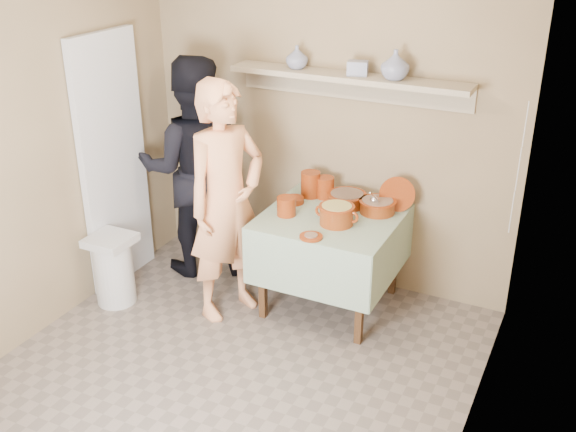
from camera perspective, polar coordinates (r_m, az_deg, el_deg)
The scene contains 22 objects.
ground at distance 4.46m, azimuth -6.18°, elevation -14.50°, with size 3.50×3.50×0.00m, color #716259.
tile_panel at distance 5.42m, azimuth -14.55°, elevation 4.38°, with size 0.06×0.70×2.00m, color silver.
plate_stack_a at distance 5.21m, azimuth 1.92°, elevation 2.70°, with size 0.15×0.15×0.20m, color maroon.
plate_stack_b at distance 5.20m, azimuth 3.16°, elevation 2.43°, with size 0.14×0.14×0.17m, color maroon.
bowl_stack at distance 4.89m, azimuth -0.13°, elevation 0.83°, with size 0.14×0.14×0.14m, color maroon.
empty_bowl at distance 5.12m, azimuth 0.52°, elevation 1.36°, with size 0.15×0.15×0.04m, color maroon.
propped_lid at distance 5.03m, azimuth 9.21°, elevation 1.82°, with size 0.26×0.26×0.02m, color maroon.
vase_right at distance 4.80m, azimuth 9.06°, elevation 12.54°, with size 0.20×0.20×0.21m, color navy.
vase_left at distance 5.09m, azimuth 0.76°, elevation 13.30°, with size 0.16×0.16×0.17m, color navy.
ceramic_box at distance 4.91m, azimuth 5.91°, elevation 12.34°, with size 0.14×0.10×0.10m, color navy.
person_cook at distance 4.83m, azimuth -5.23°, elevation 1.17°, with size 0.65×0.43×1.78m, color #F39E69.
person_helper at distance 5.48m, azimuth -8.01°, elevation 4.07°, with size 0.88×0.68×1.81m, color black.
room_shell at distance 3.67m, azimuth -7.31°, elevation 5.44°, with size 3.04×3.54×2.62m.
serving_table at distance 4.98m, azimuth 3.72°, elevation -1.16°, with size 0.97×0.97×0.76m.
cazuela_meat_a at distance 5.08m, azimuth 5.00°, elevation 1.52°, with size 0.30×0.30×0.10m.
cazuela_meat_b at distance 4.98m, azimuth 7.58°, elevation 0.92°, with size 0.28×0.28×0.10m.
ladle at distance 4.94m, azimuth 7.32°, elevation 1.37°, with size 0.08×0.26×0.19m.
cazuela_rice at distance 4.76m, azimuth 4.13°, elevation 0.25°, with size 0.33×0.25×0.14m.
front_plate at distance 4.58m, azimuth 1.96°, elevation -1.74°, with size 0.16×0.16×0.03m.
wall_shelf at distance 4.98m, azimuth 5.18°, elevation 11.41°, with size 1.80×0.25×0.21m.
trash_bin at distance 5.35m, azimuth -14.54°, elevation -4.37°, with size 0.32×0.32×0.56m.
electrical_cord at distance 4.65m, azimuth 18.93°, elevation 3.75°, with size 0.01×0.05×0.90m.
Camera 1 is at (1.93, -2.88, 2.80)m, focal length 42.00 mm.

